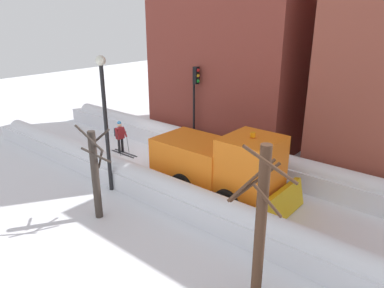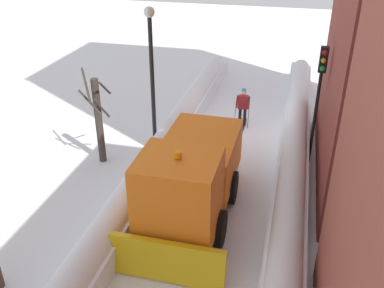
{
  "view_description": "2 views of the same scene",
  "coord_description": "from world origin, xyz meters",
  "px_view_note": "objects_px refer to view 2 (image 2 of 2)",
  "views": [
    {
      "loc": [
        11.66,
        14.35,
        7.22
      ],
      "look_at": [
        -0.75,
        3.97,
        1.36
      ],
      "focal_mm": 33.77,
      "sensor_mm": 36.0,
      "label": 1
    },
    {
      "loc": [
        -2.17,
        17.38,
        8.56
      ],
      "look_at": [
        1.23,
        3.78,
        1.06
      ],
      "focal_mm": 40.13,
      "sensor_mm": 36.0,
      "label": 2
    }
  ],
  "objects_px": {
    "plow_truck": "(191,177)",
    "skier": "(243,105)",
    "street_lamp": "(152,65)",
    "bare_tree_near": "(99,119)",
    "traffic_light_pole": "(320,85)"
  },
  "relations": [
    {
      "from": "plow_truck",
      "to": "skier",
      "type": "relative_size",
      "value": 3.31
    },
    {
      "from": "street_lamp",
      "to": "bare_tree_near",
      "type": "xyz_separation_m",
      "value": [
        1.69,
        1.44,
        -1.77
      ]
    },
    {
      "from": "traffic_light_pole",
      "to": "street_lamp",
      "type": "bearing_deg",
      "value": 3.21
    },
    {
      "from": "plow_truck",
      "to": "bare_tree_near",
      "type": "height_order",
      "value": "bare_tree_near"
    },
    {
      "from": "plow_truck",
      "to": "street_lamp",
      "type": "distance_m",
      "value": 5.19
    },
    {
      "from": "plow_truck",
      "to": "skier",
      "type": "height_order",
      "value": "plow_truck"
    },
    {
      "from": "skier",
      "to": "traffic_light_pole",
      "type": "bearing_deg",
      "value": 137.03
    },
    {
      "from": "skier",
      "to": "traffic_light_pole",
      "type": "relative_size",
      "value": 0.39
    },
    {
      "from": "skier",
      "to": "bare_tree_near",
      "type": "distance_m",
      "value": 6.73
    },
    {
      "from": "plow_truck",
      "to": "traffic_light_pole",
      "type": "bearing_deg",
      "value": -129.91
    },
    {
      "from": "plow_truck",
      "to": "bare_tree_near",
      "type": "relative_size",
      "value": 1.6
    },
    {
      "from": "plow_truck",
      "to": "skier",
      "type": "distance_m",
      "value": 7.2
    },
    {
      "from": "plow_truck",
      "to": "traffic_light_pole",
      "type": "relative_size",
      "value": 1.3
    },
    {
      "from": "skier",
      "to": "traffic_light_pole",
      "type": "distance_m",
      "value": 4.69
    },
    {
      "from": "skier",
      "to": "street_lamp",
      "type": "height_order",
      "value": "street_lamp"
    }
  ]
}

